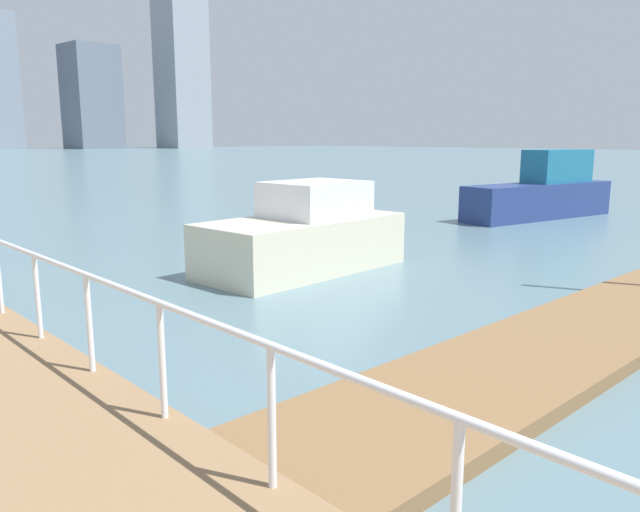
# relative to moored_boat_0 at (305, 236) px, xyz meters

# --- Properties ---
(ground_plane) EXTENTS (300.00, 300.00, 0.00)m
(ground_plane) POSITION_rel_moored_boat_0_xyz_m (-3.15, 5.75, -0.75)
(ground_plane) COLOR slate
(floating_dock) EXTENTS (15.08, 2.00, 0.18)m
(floating_dock) POSITION_rel_moored_boat_0_xyz_m (0.89, -6.27, -0.66)
(floating_dock) COLOR olive
(floating_dock) RESTS_ON ground_plane
(boardwalk_railing) EXTENTS (0.06, 28.99, 1.08)m
(boardwalk_railing) POSITION_rel_moored_boat_0_xyz_m (-6.30, -2.91, 0.48)
(boardwalk_railing) COLOR white
(boardwalk_railing) RESTS_ON boardwalk
(moored_boat_0) EXTENTS (4.74, 2.40, 1.91)m
(moored_boat_0) POSITION_rel_moored_boat_0_xyz_m (0.00, 0.00, 0.00)
(moored_boat_0) COLOR beige
(moored_boat_0) RESTS_ON ground_plane
(moored_boat_2) EXTENTS (6.70, 2.48, 2.41)m
(moored_boat_2) POSITION_rel_moored_boat_0_xyz_m (12.21, 0.86, 0.15)
(moored_boat_2) COLOR navy
(moored_boat_2) RESTS_ON ground_plane
(skyline_tower_6) EXTENTS (12.48, 11.75, 25.84)m
(skyline_tower_6) POSITION_rel_moored_boat_0_xyz_m (60.26, 149.17, 12.16)
(skyline_tower_6) COLOR slate
(skyline_tower_6) RESTS_ON ground_plane
(skyline_tower_7) EXTENTS (10.81, 12.14, 75.89)m
(skyline_tower_7) POSITION_rel_moored_boat_0_xyz_m (82.02, 141.23, 37.19)
(skyline_tower_7) COLOR #8C939E
(skyline_tower_7) RESTS_ON ground_plane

